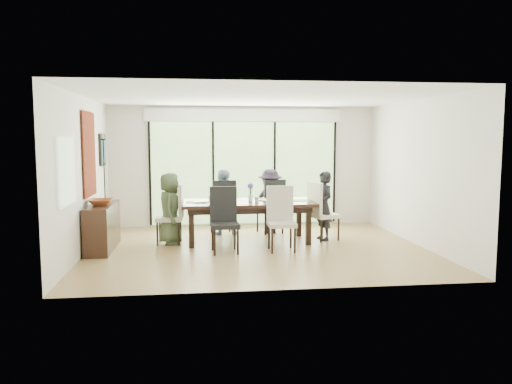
{
  "coord_description": "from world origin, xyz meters",
  "views": [
    {
      "loc": [
        -1.1,
        -8.77,
        1.97
      ],
      "look_at": [
        0.0,
        0.25,
        1.0
      ],
      "focal_mm": 35.0,
      "sensor_mm": 36.0,
      "label": 1
    }
  ],
  "objects": [
    {
      "name": "art_canvas",
      "position": [
        -2.95,
        1.7,
        1.75
      ],
      "size": [
        0.01,
        0.45,
        0.55
      ],
      "primitive_type": "cube",
      "color": "#18464E",
      "rests_on": "wall_left"
    },
    {
      "name": "laptop",
      "position": [
        -0.95,
        0.52,
        0.8
      ],
      "size": [
        0.39,
        0.31,
        0.03
      ],
      "primitive_type": "imported",
      "rotation": [
        0.0,
        0.0,
        0.28
      ],
      "color": "silver",
      "rests_on": "table_top"
    },
    {
      "name": "hyacinth_blooms",
      "position": [
        -0.05,
        0.67,
        1.07
      ],
      "size": [
        0.11,
        0.11,
        0.11
      ],
      "primitive_type": "sphere",
      "color": "#4E44AB",
      "rests_on": "table_top"
    },
    {
      "name": "candlestick_shaft",
      "position": [
        -2.76,
        0.62,
        1.4
      ],
      "size": [
        0.02,
        0.02,
        1.13
      ],
      "primitive_type": "cylinder",
      "color": "black",
      "rests_on": "sideboard"
    },
    {
      "name": "tablet_far_l",
      "position": [
        -0.45,
        0.97,
        0.79
      ],
      "size": [
        0.27,
        0.19,
        0.01
      ],
      "primitive_type": "cube",
      "color": "black",
      "rests_on": "table_top"
    },
    {
      "name": "cup_c",
      "position": [
        0.7,
        0.72,
        0.83
      ],
      "size": [
        0.18,
        0.18,
        0.1
      ],
      "primitive_type": "imported",
      "rotation": [
        0.0,
        0.0,
        3.85
      ],
      "color": "white",
      "rests_on": "table_top"
    },
    {
      "name": "mullion_d",
      "position": [
        2.1,
        2.46,
        1.2
      ],
      "size": [
        0.05,
        0.04,
        2.3
      ],
      "primitive_type": "cube",
      "color": "black",
      "rests_on": "wall_back"
    },
    {
      "name": "table_apron",
      "position": [
        -0.1,
        0.62,
        0.66
      ],
      "size": [
        2.29,
        0.94,
        0.1
      ],
      "primitive_type": "cube",
      "color": "black",
      "rests_on": "floor"
    },
    {
      "name": "placemat_paper",
      "position": [
        -0.65,
        0.32,
        0.78
      ],
      "size": [
        0.46,
        0.33,
        0.01
      ],
      "primitive_type": "cube",
      "color": "white",
      "rests_on": "table_top"
    },
    {
      "name": "chair_right_end",
      "position": [
        1.4,
        0.62,
        0.57
      ],
      "size": [
        0.6,
        0.6,
        1.15
      ],
      "primitive_type": null,
      "rotation": [
        0.0,
        0.0,
        1.88
      ],
      "color": "white",
      "rests_on": "floor"
    },
    {
      "name": "hyacinth_stems",
      "position": [
        -0.05,
        0.67,
        0.97
      ],
      "size": [
        0.04,
        0.04,
        0.17
      ],
      "primitive_type": "cylinder",
      "color": "#337226",
      "rests_on": "table_top"
    },
    {
      "name": "person_far_left",
      "position": [
        -0.55,
        1.45,
        0.67
      ],
      "size": [
        0.65,
        0.43,
        1.34
      ],
      "primitive_type": "imported",
      "rotation": [
        0.0,
        0.0,
        3.09
      ],
      "color": "#7E9CB7",
      "rests_on": "floor"
    },
    {
      "name": "person_far_right",
      "position": [
        0.45,
        1.45,
        0.67
      ],
      "size": [
        0.63,
        0.4,
        1.34
      ],
      "primitive_type": "imported",
      "rotation": [
        0.0,
        0.0,
        3.15
      ],
      "color": "#251C2A",
      "rests_on": "floor"
    },
    {
      "name": "mullion_c",
      "position": [
        0.7,
        2.46,
        1.2
      ],
      "size": [
        0.05,
        0.04,
        2.3
      ],
      "primitive_type": "cube",
      "color": "black",
      "rests_on": "wall_back"
    },
    {
      "name": "chair_near_right",
      "position": [
        0.4,
        -0.25,
        0.57
      ],
      "size": [
        0.48,
        0.48,
        1.15
      ],
      "primitive_type": null,
      "rotation": [
        0.0,
        0.0,
        -0.01
      ],
      "color": "beige",
      "rests_on": "floor"
    },
    {
      "name": "placemat_right",
      "position": [
        0.85,
        0.62,
        0.78
      ],
      "size": [
        0.46,
        0.33,
        0.01
      ],
      "primitive_type": "cube",
      "color": "#88C044",
      "rests_on": "table_top"
    },
    {
      "name": "chair_near_left",
      "position": [
        -0.6,
        -0.25,
        0.57
      ],
      "size": [
        0.51,
        0.51,
        1.15
      ],
      "primitive_type": null,
      "rotation": [
        0.0,
        0.0,
        0.06
      ],
      "color": "black",
      "rests_on": "floor"
    },
    {
      "name": "placemat_left",
      "position": [
        -1.05,
        0.62,
        0.78
      ],
      "size": [
        0.46,
        0.33,
        0.01
      ],
      "primitive_type": "cube",
      "color": "#7BB13F",
      "rests_on": "table_top"
    },
    {
      "name": "vase",
      "position": [
        -0.05,
        0.67,
        0.84
      ],
      "size": [
        0.08,
        0.08,
        0.13
      ],
      "primitive_type": "cylinder",
      "color": "silver",
      "rests_on": "table_top"
    },
    {
      "name": "book",
      "position": [
        0.15,
        0.67,
        0.79
      ],
      "size": [
        0.27,
        0.29,
        0.02
      ],
      "primitive_type": "imported",
      "rotation": [
        0.0,
        0.0,
        0.58
      ],
      "color": "white",
      "rests_on": "table_top"
    },
    {
      "name": "table_leg_fr",
      "position": [
        0.98,
        0.19,
        0.36
      ],
      "size": [
        0.09,
        0.09,
        0.72
      ],
      "primitive_type": "cube",
      "color": "black",
      "rests_on": "floor"
    },
    {
      "name": "platter_base",
      "position": [
        -0.65,
        0.32,
        0.8
      ],
      "size": [
        0.27,
        0.27,
        0.03
      ],
      "primitive_type": "cube",
      "color": "white",
      "rests_on": "table_top"
    },
    {
      "name": "foliage_far",
      "position": [
        -0.6,
        6.5,
        1.62
      ],
      "size": [
        3.6,
        3.6,
        3.6
      ],
      "primitive_type": "sphere",
      "color": "#14380F",
      "rests_on": "ground"
    },
    {
      "name": "candlestick_base",
      "position": [
        -2.76,
        0.62,
        0.83
      ],
      "size": [
        0.09,
        0.09,
        0.04
      ],
      "primitive_type": "cylinder",
      "color": "black",
      "rests_on": "sideboard"
    },
    {
      "name": "deck",
      "position": [
        0.0,
        3.4,
        -0.05
      ],
      "size": [
        6.0,
        1.8,
        0.1
      ],
      "primitive_type": "cube",
      "color": "brown",
      "rests_on": "ground"
    },
    {
      "name": "person_right_end",
      "position": [
        1.38,
        0.62,
        0.67
      ],
      "size": [
        0.54,
        0.71,
        1.34
      ],
      "primitive_type": "imported",
      "rotation": [
        0.0,
        0.0,
        -1.32
      ],
      "color": "black",
      "rests_on": "floor"
    },
    {
      "name": "tablet_far_r",
      "position": [
        0.4,
        0.97,
        0.79
      ],
      "size": [
        0.25,
        0.18,
        0.01
      ],
      "primitive_type": "cube",
      "color": "black",
      "rests_on": "table_top"
    },
    {
      "name": "table_leg_br",
      "position": [
        0.98,
        1.05,
        0.36
      ],
      "size": [
        0.09,
        0.09,
        0.72
      ],
      "primitive_type": "cube",
      "color": "black",
      "rests_on": "floor"
    },
    {
      "name": "candlestick_pan",
      "position": [
        -2.76,
        0.62,
        1.96
      ],
      "size": [
        0.09,
        0.09,
        0.03
      ],
      "primitive_type": "cylinder",
      "color": "black",
      "rests_on": "sideboard"
    },
    {
      "name": "art_frame",
      "position": [
        -2.97,
        1.7,
        1.75
      ],
      "size": [
        0.03,
        0.55,
        0.65
      ],
      "primitive_type": "cube",
      "color": "black",
      "rests_on": "wall_left"
    },
    {
      "name": "cup_b",
      "position": [
        0.05,
        0.52,
        0.83
      ],
      "size": [
        0.12,
        0.12,
        0.1
      ],
      "primitive_type": "imported",
      "rotation": [
        0.0,
        0.0,
        1.73
      ],
      "color": "white",
      "rests_on": "table_top"
    },
    {
      "name": "sideboard",
      "position": [
        -2.76,
        0.27,
        0.41
      ],
      "size": [
        0.41,
        1.45,
        0.81
      ],
      "primitive_type": "cube",
      "color": "black",
      "rests_on": "floor"
    },
    {
      "name": "chair_left_end",
      "position": [
        -1.6,
        0.62,
        0.57
      ],
      "size": [
        0.5,
        0.5,
        1.15
      ],
      "primitive_type": null,
      "rotation": [
        0.0,
        0.0,
        -1.62
      ],
      "color": "beige",
      "rests_on": "floor"
    },
    {
      "name": "glass_doors",
      "position": [
        0.0,
        2.47,
        1.2
      ],
      "size": [
        4.2,
        0.02,
        2.3
      ],
      "primitive_type": "cube",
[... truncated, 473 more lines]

